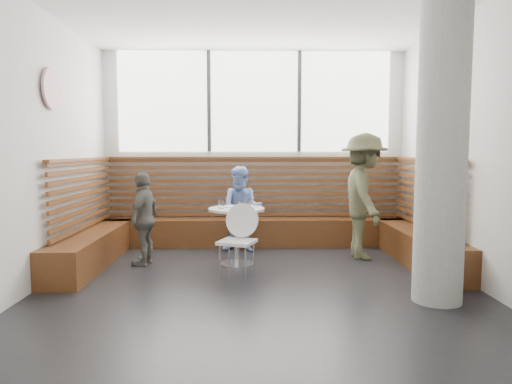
{
  "coord_description": "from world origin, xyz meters",
  "views": [
    {
      "loc": [
        -0.12,
        -5.19,
        1.56
      ],
      "look_at": [
        0.0,
        1.0,
        1.0
      ],
      "focal_mm": 32.0,
      "sensor_mm": 36.0,
      "label": 1
    }
  ],
  "objects_px": {
    "concrete_column": "(442,147)",
    "cafe_table": "(237,224)",
    "cafe_chair": "(237,234)",
    "child_left": "(144,219)",
    "adult_man": "(364,196)",
    "child_back": "(242,209)"
  },
  "relations": [
    {
      "from": "concrete_column",
      "to": "cafe_table",
      "type": "height_order",
      "value": "concrete_column"
    },
    {
      "from": "cafe_chair",
      "to": "child_left",
      "type": "xyz_separation_m",
      "value": [
        -1.29,
        0.61,
        0.11
      ]
    },
    {
      "from": "adult_man",
      "to": "child_back",
      "type": "distance_m",
      "value": 1.84
    },
    {
      "from": "cafe_table",
      "to": "adult_man",
      "type": "height_order",
      "value": "adult_man"
    },
    {
      "from": "cafe_table",
      "to": "adult_man",
      "type": "relative_size",
      "value": 0.43
    },
    {
      "from": "concrete_column",
      "to": "cafe_chair",
      "type": "distance_m",
      "value": 2.57
    },
    {
      "from": "adult_man",
      "to": "child_back",
      "type": "bearing_deg",
      "value": 76.02
    },
    {
      "from": "adult_man",
      "to": "concrete_column",
      "type": "bearing_deg",
      "value": -170.73
    },
    {
      "from": "cafe_table",
      "to": "cafe_chair",
      "type": "bearing_deg",
      "value": -88.07
    },
    {
      "from": "cafe_chair",
      "to": "concrete_column",
      "type": "bearing_deg",
      "value": -5.46
    },
    {
      "from": "concrete_column",
      "to": "child_back",
      "type": "height_order",
      "value": "concrete_column"
    },
    {
      "from": "concrete_column",
      "to": "cafe_table",
      "type": "relative_size",
      "value": 4.08
    },
    {
      "from": "concrete_column",
      "to": "cafe_chair",
      "type": "relative_size",
      "value": 3.55
    },
    {
      "from": "child_left",
      "to": "adult_man",
      "type": "bearing_deg",
      "value": 106.65
    },
    {
      "from": "concrete_column",
      "to": "cafe_chair",
      "type": "bearing_deg",
      "value": 154.16
    },
    {
      "from": "cafe_chair",
      "to": "cafe_table",
      "type": "bearing_deg",
      "value": 112.32
    },
    {
      "from": "cafe_table",
      "to": "child_left",
      "type": "xyz_separation_m",
      "value": [
        -1.27,
        0.06,
        0.07
      ]
    },
    {
      "from": "adult_man",
      "to": "child_left",
      "type": "xyz_separation_m",
      "value": [
        -3.1,
        -0.3,
        -0.27
      ]
    },
    {
      "from": "concrete_column",
      "to": "adult_man",
      "type": "xyz_separation_m",
      "value": [
        -0.28,
        1.93,
        -0.69
      ]
    },
    {
      "from": "child_back",
      "to": "cafe_chair",
      "type": "bearing_deg",
      "value": -82.33
    },
    {
      "from": "child_back",
      "to": "child_left",
      "type": "distance_m",
      "value": 1.54
    },
    {
      "from": "concrete_column",
      "to": "adult_man",
      "type": "bearing_deg",
      "value": 98.38
    }
  ]
}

